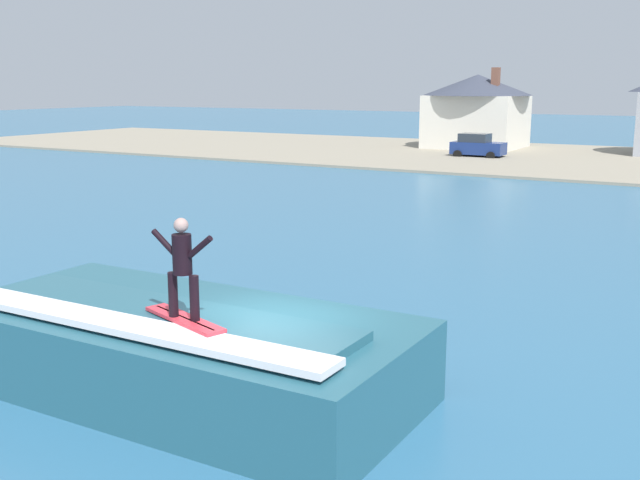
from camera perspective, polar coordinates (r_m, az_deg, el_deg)
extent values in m
plane|color=#30668A|center=(13.93, -3.64, -11.76)|extent=(260.00, 260.00, 0.00)
cube|color=#275C6D|center=(14.22, -10.37, -8.24)|extent=(8.68, 4.02, 1.48)
cube|color=#275C6D|center=(13.61, -11.87, -5.58)|extent=(7.38, 1.81, 0.16)
cube|color=white|center=(13.04, -14.24, -6.26)|extent=(7.81, 0.72, 0.12)
cube|color=#D8333F|center=(12.89, -10.14, -5.87)|extent=(1.97, 0.97, 0.06)
cube|color=black|center=(12.88, -10.15, -5.76)|extent=(1.71, 0.61, 0.01)
cylinder|color=black|center=(12.87, -10.96, -4.03)|extent=(0.16, 0.16, 0.76)
cylinder|color=black|center=(12.59, -9.40, -4.33)|extent=(0.16, 0.16, 0.76)
cylinder|color=black|center=(12.56, -10.31, -1.06)|extent=(0.32, 0.32, 0.66)
sphere|color=tan|center=(12.46, -10.39, 1.10)|extent=(0.24, 0.24, 0.24)
cylinder|color=black|center=(12.77, -11.63, -0.16)|extent=(0.50, 0.10, 0.42)
cylinder|color=black|center=(12.29, -8.99, -0.52)|extent=(0.50, 0.10, 0.42)
cube|color=navy|center=(58.26, 11.78, 6.76)|extent=(3.88, 1.77, 0.90)
cube|color=#262D38|center=(58.29, 11.54, 7.53)|extent=(2.13, 1.59, 0.64)
cylinder|color=black|center=(58.80, 13.23, 6.30)|extent=(0.64, 0.22, 0.64)
cylinder|color=black|center=(57.02, 12.67, 6.17)|extent=(0.64, 0.22, 0.64)
cylinder|color=black|center=(59.58, 10.90, 6.47)|extent=(0.64, 0.22, 0.64)
cylinder|color=black|center=(57.82, 10.28, 6.34)|extent=(0.64, 0.22, 0.64)
cube|color=silver|center=(66.37, 11.64, 8.63)|extent=(7.37, 7.18, 4.52)
cone|color=#383D4C|center=(66.29, 11.75, 11.32)|extent=(9.14, 9.14, 1.72)
cube|color=brown|center=(64.70, 13.04, 11.71)|extent=(0.60, 0.60, 1.80)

